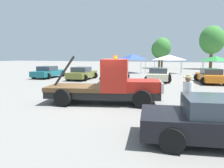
{
  "coord_description": "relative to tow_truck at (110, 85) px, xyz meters",
  "views": [
    {
      "loc": [
        4.28,
        -10.57,
        2.51
      ],
      "look_at": [
        0.5,
        0.0,
        1.05
      ],
      "focal_mm": 35.0,
      "sensor_mm": 36.0,
      "label": 1
    }
  ],
  "objects": [
    {
      "name": "tree_center",
      "position": [
        -1.41,
        33.61,
        3.08
      ],
      "size": [
        3.39,
        3.39,
        6.06
      ],
      "color": "brown",
      "rests_on": "ground"
    },
    {
      "name": "tow_truck",
      "position": [
        0.0,
        0.0,
        0.0
      ],
      "size": [
        6.25,
        3.29,
        2.54
      ],
      "rotation": [
        0.0,
        0.0,
        0.24
      ],
      "color": "black",
      "rests_on": "ground"
    },
    {
      "name": "tree_left",
      "position": [
        -2.07,
        34.52,
        2.82
      ],
      "size": [
        3.17,
        3.17,
        5.66
      ],
      "color": "brown",
      "rests_on": "ground"
    },
    {
      "name": "parked_car_silver",
      "position": [
        -3.1,
        9.94,
        -0.33
      ],
      "size": [
        2.75,
        4.87,
        1.34
      ],
      "rotation": [
        0.0,
        0.0,
        1.69
      ],
      "color": "#B7B7BC",
      "rests_on": "ground"
    },
    {
      "name": "canopy_tent_white",
      "position": [
        1.03,
        21.52,
        1.29
      ],
      "size": [
        3.55,
        3.55,
        2.65
      ],
      "color": "#9E9EA3",
      "rests_on": "ground"
    },
    {
      "name": "canopy_tent_blue",
      "position": [
        -3.98,
        20.42,
        1.4
      ],
      "size": [
        3.16,
        3.16,
        2.78
      ],
      "color": "#9E9EA3",
      "rests_on": "ground"
    },
    {
      "name": "traffic_cone",
      "position": [
        -0.73,
        4.92,
        -0.72
      ],
      "size": [
        0.4,
        0.4,
        0.55
      ],
      "color": "black",
      "rests_on": "ground"
    },
    {
      "name": "parked_car_orange",
      "position": [
        5.72,
        11.34,
        -0.33
      ],
      "size": [
        2.82,
        4.95,
        1.34
      ],
      "rotation": [
        0.0,
        0.0,
        1.72
      ],
      "color": "orange",
      "rests_on": "ground"
    },
    {
      "name": "tree_right",
      "position": [
        7.53,
        34.36,
        4.42
      ],
      "size": [
        4.5,
        4.5,
        8.04
      ],
      "color": "brown",
      "rests_on": "ground"
    },
    {
      "name": "parked_car_cream",
      "position": [
        1.04,
        10.94,
        -0.33
      ],
      "size": [
        2.71,
        4.49,
        1.34
      ],
      "rotation": [
        0.0,
        0.0,
        1.66
      ],
      "color": "beige",
      "rests_on": "ground"
    },
    {
      "name": "canopy_tent_green",
      "position": [
        7.02,
        21.18,
        1.16
      ],
      "size": [
        3.04,
        3.04,
        2.5
      ],
      "color": "#9E9EA3",
      "rests_on": "ground"
    },
    {
      "name": "ground_plane",
      "position": [
        -0.36,
        -0.09,
        -0.98
      ],
      "size": [
        160.0,
        160.0,
        0.0
      ],
      "primitive_type": "plane",
      "color": "gray"
    },
    {
      "name": "parked_car_teal",
      "position": [
        -11.32,
        10.3,
        -0.33
      ],
      "size": [
        2.64,
        4.64,
        1.34
      ],
      "rotation": [
        0.0,
        0.0,
        1.64
      ],
      "color": "#196670",
      "rests_on": "ground"
    },
    {
      "name": "person_near_truck",
      "position": [
        3.87,
        -1.62,
        0.07
      ],
      "size": [
        0.39,
        0.39,
        1.77
      ],
      "rotation": [
        0.0,
        0.0,
        2.22
      ],
      "color": "#475B84",
      "rests_on": "ground"
    },
    {
      "name": "parked_car_olive",
      "position": [
        -6.83,
        9.94,
        -0.33
      ],
      "size": [
        2.63,
        4.48,
        1.34
      ],
      "rotation": [
        0.0,
        0.0,
        1.64
      ],
      "color": "olive",
      "rests_on": "ground"
    }
  ]
}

